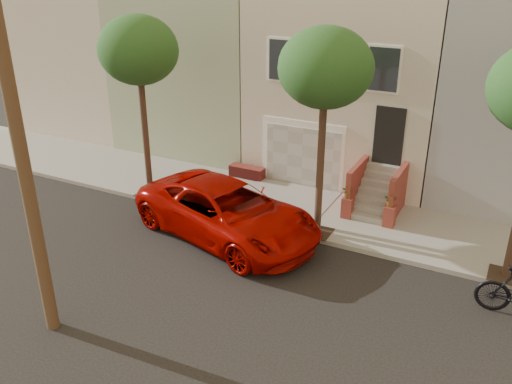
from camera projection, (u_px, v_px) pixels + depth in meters
The scene contains 6 objects.
ground at pixel (228, 291), 14.33m from camera, with size 90.00×90.00×0.00m, color black.
sidewalk at pixel (305, 210), 18.64m from camera, with size 40.00×3.70×0.15m, color gray.
house_row at pixel (363, 75), 21.94m from camera, with size 33.10×11.70×7.00m.
tree_left at pixel (138, 51), 17.65m from camera, with size 2.70×2.57×6.30m.
tree_mid at pixel (325, 69), 14.94m from camera, with size 2.70×2.57×6.30m.
pickup_truck at pixel (227, 212), 16.72m from camera, with size 2.88×6.25×1.74m, color #9D0500.
Camera 1 is at (6.15, -10.35, 8.22)m, focal length 37.88 mm.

